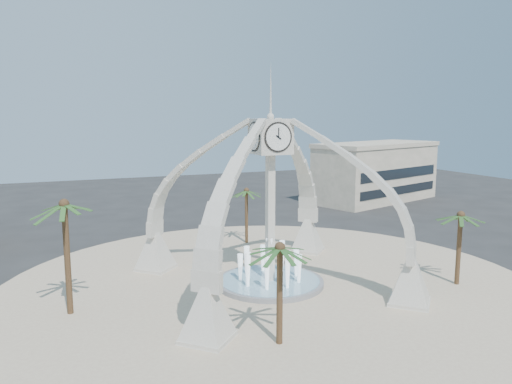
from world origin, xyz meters
name	(u,v)px	position (x,y,z in m)	size (l,w,h in m)	color
ground	(270,285)	(0.00, 0.00, 0.00)	(140.00, 140.00, 0.00)	#282828
plaza	(270,285)	(0.00, 0.00, 0.03)	(40.00, 40.00, 0.06)	beige
clock_tower	(270,199)	(0.00, 0.00, 6.49)	(17.94, 17.94, 16.30)	beige
fountain	(270,281)	(0.00, 0.00, 0.29)	(8.00, 8.00, 3.62)	gray
building_ne	(376,172)	(30.00, 28.00, 4.31)	(21.87, 14.17, 8.60)	beige
palm_east	(461,216)	(12.93, -5.35, 5.24)	(4.61, 4.61, 6.02)	brown
palm_west	(64,206)	(-13.99, -0.05, 7.00)	(5.17, 5.17, 7.89)	brown
palm_north	(246,191)	(3.01, 12.19, 5.20)	(3.32, 3.32, 5.91)	brown
palm_south	(280,249)	(-3.55, -9.05, 5.44)	(4.36, 4.36, 6.22)	brown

